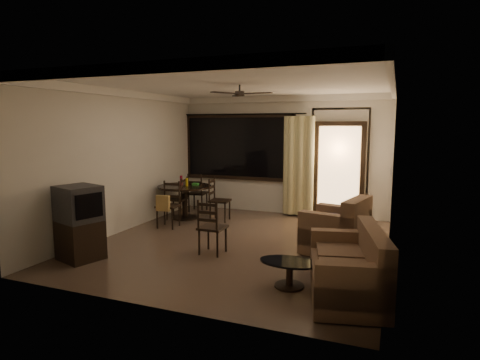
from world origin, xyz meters
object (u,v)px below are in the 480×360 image
at_px(dining_chair_south, 168,213).
at_px(dining_chair_west, 178,206).
at_px(dining_chair_east, 220,208).
at_px(dining_chair_north, 198,200).
at_px(coffee_table, 290,270).
at_px(side_chair, 212,237).
at_px(dining_table, 185,193).
at_px(armchair, 339,231).
at_px(tv_cabinet, 80,223).
at_px(sofa, 351,270).

bearing_deg(dining_chair_south, dining_chair_west, 100.77).
xyz_separation_m(dining_chair_east, dining_chair_north, (-0.91, 0.70, 0.00)).
bearing_deg(dining_chair_east, dining_chair_north, 46.76).
relative_size(dining_chair_north, coffee_table, 1.19).
distance_m(dining_chair_north, side_chair, 3.36).
distance_m(dining_table, armchair, 3.86).
bearing_deg(dining_chair_west, dining_chair_east, 93.85).
xyz_separation_m(dining_chair_west, coffee_table, (3.36, -2.89, -0.05)).
xyz_separation_m(tv_cabinet, coffee_table, (3.36, 0.13, -0.36)).
bearing_deg(sofa, dining_chair_south, 138.72).
bearing_deg(armchair, dining_table, 172.85).
bearing_deg(tv_cabinet, side_chair, 46.47).
relative_size(dining_chair_west, dining_chair_north, 1.00).
xyz_separation_m(dining_chair_south, sofa, (3.92, -2.13, 0.03)).
bearing_deg(dining_table, dining_chair_north, 95.65).
bearing_deg(dining_chair_west, coffee_table, 43.78).
relative_size(dining_chair_east, coffee_table, 1.19).
bearing_deg(tv_cabinet, coffee_table, 19.58).
relative_size(dining_chair_west, coffee_table, 1.19).
bearing_deg(dining_table, armchair, -20.07).
bearing_deg(dining_chair_south, tv_cabinet, -101.27).
bearing_deg(coffee_table, dining_chair_north, 131.27).
xyz_separation_m(dining_chair_south, coffee_table, (3.14, -2.12, -0.07)).
distance_m(dining_chair_north, tv_cabinet, 3.90).
xyz_separation_m(dining_chair_west, dining_chair_north, (0.07, 0.86, 0.00)).
xyz_separation_m(dining_chair_east, coffee_table, (2.39, -3.05, -0.05)).
distance_m(tv_cabinet, armchair, 4.17).
height_order(tv_cabinet, armchair, tv_cabinet).
height_order(dining_chair_north, side_chair, dining_chair_north).
relative_size(dining_chair_south, tv_cabinet, 0.81).
bearing_deg(dining_chair_east, armchair, -122.22).
xyz_separation_m(dining_chair_west, side_chair, (1.83, -2.01, -0.01)).
bearing_deg(sofa, tv_cabinet, 168.86).
height_order(sofa, coffee_table, sofa).
bearing_deg(side_chair, armchair, -157.61).
distance_m(dining_chair_west, side_chair, 2.71).
height_order(dining_chair_south, sofa, dining_chair_south).
distance_m(dining_chair_east, sofa, 4.41).
xyz_separation_m(dining_table, sofa, (4.00, -2.98, -0.26)).
height_order(dining_table, side_chair, dining_table).
distance_m(armchair, side_chair, 2.09).
bearing_deg(dining_chair_south, sofa, -34.02).
bearing_deg(dining_chair_north, tv_cabinet, 83.47).
bearing_deg(dining_chair_north, sofa, 131.77).
height_order(sofa, side_chair, side_chair).
relative_size(tv_cabinet, side_chair, 1.28).
bearing_deg(coffee_table, armchair, 76.30).
relative_size(tv_cabinet, coffee_table, 1.47).
bearing_deg(dining_chair_east, sofa, -139.53).
xyz_separation_m(dining_chair_south, tv_cabinet, (-0.23, -2.25, 0.29)).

